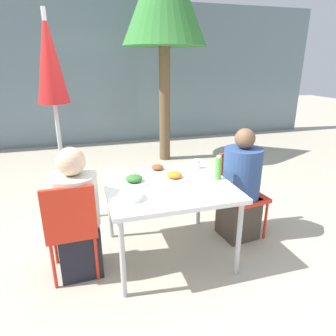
{
  "coord_description": "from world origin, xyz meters",
  "views": [
    {
      "loc": [
        -0.7,
        -2.38,
        1.76
      ],
      "look_at": [
        0.0,
        0.0,
        0.88
      ],
      "focal_mm": 32.0,
      "sensor_mm": 36.0,
      "label": 1
    }
  ],
  "objects_px": {
    "salad_bowl": "(131,196)",
    "bottle": "(218,168)",
    "chair_right": "(240,187)",
    "person_right": "(241,189)",
    "chair_left": "(71,224)",
    "person_left": "(77,217)",
    "drinking_cup": "(197,164)",
    "closed_umbrella": "(51,72)"
  },
  "relations": [
    {
      "from": "chair_right",
      "to": "chair_left",
      "type": "bearing_deg",
      "value": 2.39
    },
    {
      "from": "person_left",
      "to": "chair_left",
      "type": "bearing_deg",
      "value": -122.02
    },
    {
      "from": "person_right",
      "to": "salad_bowl",
      "type": "relative_size",
      "value": 5.86
    },
    {
      "from": "chair_right",
      "to": "salad_bowl",
      "type": "bearing_deg",
      "value": 11.2
    },
    {
      "from": "person_left",
      "to": "drinking_cup",
      "type": "xyz_separation_m",
      "value": [
        1.2,
        0.34,
        0.25
      ]
    },
    {
      "from": "person_left",
      "to": "chair_right",
      "type": "distance_m",
      "value": 1.66
    },
    {
      "from": "person_left",
      "to": "bottle",
      "type": "xyz_separation_m",
      "value": [
        1.28,
        0.0,
        0.31
      ]
    },
    {
      "from": "drinking_cup",
      "to": "salad_bowl",
      "type": "relative_size",
      "value": 0.47
    },
    {
      "from": "chair_left",
      "to": "person_right",
      "type": "relative_size",
      "value": 0.75
    },
    {
      "from": "person_right",
      "to": "bottle",
      "type": "height_order",
      "value": "person_right"
    },
    {
      "from": "bottle",
      "to": "drinking_cup",
      "type": "xyz_separation_m",
      "value": [
        -0.08,
        0.34,
        -0.06
      ]
    },
    {
      "from": "closed_umbrella",
      "to": "bottle",
      "type": "height_order",
      "value": "closed_umbrella"
    },
    {
      "from": "drinking_cup",
      "to": "closed_umbrella",
      "type": "bearing_deg",
      "value": 153.27
    },
    {
      "from": "chair_right",
      "to": "drinking_cup",
      "type": "xyz_separation_m",
      "value": [
        -0.44,
        0.13,
        0.26
      ]
    },
    {
      "from": "chair_left",
      "to": "person_left",
      "type": "distance_m",
      "value": 0.09
    },
    {
      "from": "closed_umbrella",
      "to": "salad_bowl",
      "type": "height_order",
      "value": "closed_umbrella"
    },
    {
      "from": "person_right",
      "to": "salad_bowl",
      "type": "height_order",
      "value": "person_right"
    },
    {
      "from": "person_left",
      "to": "chair_right",
      "type": "xyz_separation_m",
      "value": [
        1.65,
        0.21,
        -0.01
      ]
    },
    {
      "from": "person_left",
      "to": "bottle",
      "type": "relative_size",
      "value": 5.01
    },
    {
      "from": "drinking_cup",
      "to": "person_right",
      "type": "bearing_deg",
      "value": -28.18
    },
    {
      "from": "chair_right",
      "to": "person_left",
      "type": "bearing_deg",
      "value": -0.09
    },
    {
      "from": "drinking_cup",
      "to": "salad_bowl",
      "type": "distance_m",
      "value": 0.94
    },
    {
      "from": "chair_left",
      "to": "drinking_cup",
      "type": "distance_m",
      "value": 1.35
    },
    {
      "from": "chair_left",
      "to": "closed_umbrella",
      "type": "bearing_deg",
      "value": 93.2
    },
    {
      "from": "chair_left",
      "to": "person_left",
      "type": "height_order",
      "value": "person_left"
    },
    {
      "from": "bottle",
      "to": "salad_bowl",
      "type": "height_order",
      "value": "bottle"
    },
    {
      "from": "bottle",
      "to": "salad_bowl",
      "type": "bearing_deg",
      "value": -166.75
    },
    {
      "from": "person_left",
      "to": "person_right",
      "type": "height_order",
      "value": "person_right"
    },
    {
      "from": "person_left",
      "to": "chair_right",
      "type": "relative_size",
      "value": 1.29
    },
    {
      "from": "salad_bowl",
      "to": "bottle",
      "type": "bearing_deg",
      "value": 13.25
    },
    {
      "from": "closed_umbrella",
      "to": "bottle",
      "type": "relative_size",
      "value": 9.94
    },
    {
      "from": "person_right",
      "to": "drinking_cup",
      "type": "xyz_separation_m",
      "value": [
        -0.4,
        0.22,
        0.24
      ]
    },
    {
      "from": "chair_right",
      "to": "person_right",
      "type": "distance_m",
      "value": 0.1
    },
    {
      "from": "person_left",
      "to": "person_right",
      "type": "distance_m",
      "value": 1.61
    },
    {
      "from": "closed_umbrella",
      "to": "drinking_cup",
      "type": "relative_size",
      "value": 23.99
    },
    {
      "from": "chair_left",
      "to": "closed_umbrella",
      "type": "distance_m",
      "value": 1.59
    },
    {
      "from": "chair_right",
      "to": "drinking_cup",
      "type": "relative_size",
      "value": 9.34
    },
    {
      "from": "person_left",
      "to": "salad_bowl",
      "type": "xyz_separation_m",
      "value": [
        0.43,
        -0.2,
        0.23
      ]
    },
    {
      "from": "closed_umbrella",
      "to": "person_left",
      "type": "bearing_deg",
      "value": -82.32
    },
    {
      "from": "chair_right",
      "to": "drinking_cup",
      "type": "height_order",
      "value": "chair_right"
    },
    {
      "from": "closed_umbrella",
      "to": "salad_bowl",
      "type": "distance_m",
      "value": 1.62
    },
    {
      "from": "person_left",
      "to": "salad_bowl",
      "type": "distance_m",
      "value": 0.53
    }
  ]
}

